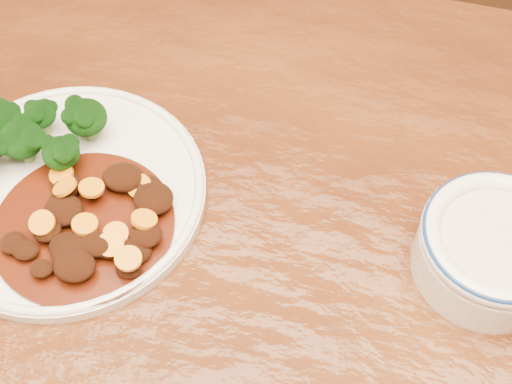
# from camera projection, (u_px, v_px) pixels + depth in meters

# --- Properties ---
(dining_table) EXTENTS (1.58, 1.04, 0.75)m
(dining_table) POSITION_uv_depth(u_px,v_px,m) (276.00, 346.00, 0.69)
(dining_table) COLOR #5E2E10
(dining_table) RESTS_ON ground
(dinner_plate) EXTENTS (0.27, 0.27, 0.02)m
(dinner_plate) POSITION_uv_depth(u_px,v_px,m) (67.00, 192.00, 0.69)
(dinner_plate) COLOR white
(dinner_plate) RESTS_ON dining_table
(broccoli_florets) EXTENTS (0.13, 0.10, 0.05)m
(broccoli_florets) POSITION_uv_depth(u_px,v_px,m) (29.00, 133.00, 0.69)
(broccoli_florets) COLOR #77964D
(broccoli_florets) RESTS_ON dinner_plate
(mince_stew) EXTENTS (0.17, 0.17, 0.03)m
(mince_stew) POSITION_uv_depth(u_px,v_px,m) (91.00, 225.00, 0.65)
(mince_stew) COLOR #441307
(mince_stew) RESTS_ON dinner_plate
(dip_bowl) EXTENTS (0.13, 0.13, 0.06)m
(dip_bowl) POSITION_uv_depth(u_px,v_px,m) (493.00, 248.00, 0.62)
(dip_bowl) COLOR white
(dip_bowl) RESTS_ON dining_table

